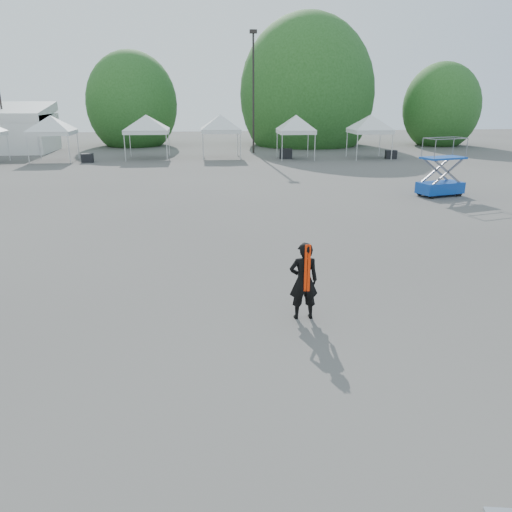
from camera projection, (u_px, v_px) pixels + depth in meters
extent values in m
plane|color=#474442|center=(268.00, 292.00, 12.53)|extent=(120.00, 120.00, 0.00)
cylinder|color=black|center=(253.00, 95.00, 41.66)|extent=(0.16, 0.16, 9.50)
cube|color=black|center=(253.00, 31.00, 40.16)|extent=(0.60, 0.25, 0.30)
cylinder|color=#382314|center=(134.00, 134.00, 49.19)|extent=(0.36, 0.36, 2.27)
ellipsoid|color=#204B19|center=(132.00, 104.00, 48.33)|extent=(4.16, 4.16, 4.78)
cylinder|color=#382314|center=(306.00, 130.00, 49.93)|extent=(0.36, 0.36, 2.80)
ellipsoid|color=#204B19|center=(307.00, 94.00, 48.88)|extent=(5.12, 5.12, 5.89)
cylinder|color=#382314|center=(438.00, 134.00, 49.50)|extent=(0.36, 0.36, 2.10)
ellipsoid|color=#204B19|center=(441.00, 107.00, 48.71)|extent=(3.84, 3.84, 4.42)
cylinder|color=silver|center=(8.00, 147.00, 37.50)|extent=(0.06, 0.06, 2.00)
cylinder|color=silver|center=(28.00, 150.00, 36.06)|extent=(0.06, 0.06, 2.00)
cylinder|color=silver|center=(69.00, 149.00, 36.36)|extent=(0.06, 0.06, 2.00)
cylinder|color=silver|center=(40.00, 146.00, 38.80)|extent=(0.06, 0.06, 2.00)
cylinder|color=silver|center=(78.00, 145.00, 39.10)|extent=(0.06, 0.06, 2.00)
cube|color=silver|center=(52.00, 133.00, 37.25)|extent=(3.10, 3.10, 0.30)
pyramid|color=silver|center=(50.00, 115.00, 36.86)|extent=(4.39, 4.39, 1.10)
cylinder|color=silver|center=(125.00, 148.00, 37.29)|extent=(0.06, 0.06, 2.00)
cylinder|color=silver|center=(167.00, 147.00, 37.61)|extent=(0.06, 0.06, 2.00)
cylinder|color=silver|center=(130.00, 144.00, 40.22)|extent=(0.06, 0.06, 2.00)
cylinder|color=silver|center=(169.00, 144.00, 40.55)|extent=(0.06, 0.06, 2.00)
cube|color=silver|center=(147.00, 131.00, 38.59)|extent=(3.30, 3.30, 0.30)
pyramid|color=silver|center=(146.00, 115.00, 38.20)|extent=(4.67, 4.67, 1.10)
cylinder|color=silver|center=(203.00, 147.00, 38.04)|extent=(0.06, 0.06, 2.00)
cylinder|color=silver|center=(240.00, 146.00, 38.33)|extent=(0.06, 0.06, 2.00)
cylinder|color=silver|center=(203.00, 143.00, 40.73)|extent=(0.06, 0.06, 2.00)
cylinder|color=silver|center=(238.00, 143.00, 41.02)|extent=(0.06, 0.06, 2.00)
cube|color=silver|center=(221.00, 131.00, 39.20)|extent=(3.04, 3.04, 0.30)
pyramid|color=silver|center=(220.00, 114.00, 38.82)|extent=(4.30, 4.30, 1.10)
cylinder|color=silver|center=(282.00, 148.00, 37.29)|extent=(0.06, 0.06, 2.00)
cylinder|color=silver|center=(315.00, 147.00, 37.55)|extent=(0.06, 0.06, 2.00)
cylinder|color=silver|center=(277.00, 145.00, 39.66)|extent=(0.06, 0.06, 2.00)
cylinder|color=silver|center=(308.00, 144.00, 39.92)|extent=(0.06, 0.06, 2.00)
cube|color=silver|center=(296.00, 132.00, 38.27)|extent=(2.70, 2.70, 0.30)
pyramid|color=silver|center=(296.00, 115.00, 37.89)|extent=(3.82, 3.82, 1.10)
cylinder|color=silver|center=(357.00, 147.00, 37.66)|extent=(0.06, 0.06, 2.00)
cylinder|color=silver|center=(392.00, 147.00, 37.94)|extent=(0.06, 0.06, 2.00)
cylinder|color=silver|center=(347.00, 144.00, 40.26)|extent=(0.06, 0.06, 2.00)
cylinder|color=silver|center=(380.00, 144.00, 40.54)|extent=(0.06, 0.06, 2.00)
cube|color=silver|center=(370.00, 131.00, 38.77)|extent=(2.95, 2.95, 0.30)
pyramid|color=silver|center=(371.00, 115.00, 38.39)|extent=(4.17, 4.17, 1.10)
imported|color=black|center=(304.00, 281.00, 10.84)|extent=(0.64, 0.42, 1.75)
cube|color=#FF2E05|center=(306.00, 268.00, 10.57)|extent=(0.14, 0.02, 1.05)
cube|color=#0B4194|center=(440.00, 188.00, 24.50)|extent=(2.38, 1.62, 0.54)
cube|color=#0B4194|center=(443.00, 158.00, 24.06)|extent=(2.28, 1.55, 0.09)
cylinder|color=black|center=(432.00, 195.00, 23.89)|extent=(0.35, 0.22, 0.33)
cylinder|color=black|center=(459.00, 193.00, 24.46)|extent=(0.35, 0.22, 0.33)
cylinder|color=black|center=(420.00, 192.00, 24.69)|extent=(0.35, 0.22, 0.33)
cylinder|color=black|center=(446.00, 190.00, 25.26)|extent=(0.35, 0.22, 0.33)
cube|color=black|center=(87.00, 158.00, 36.86)|extent=(0.87, 0.70, 0.64)
cube|color=black|center=(286.00, 154.00, 39.08)|extent=(1.08, 0.89, 0.76)
cube|color=black|center=(391.00, 154.00, 39.04)|extent=(0.93, 0.78, 0.65)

